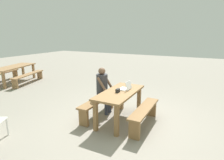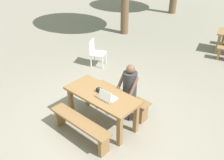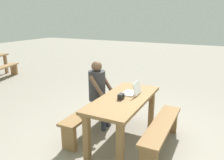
{
  "view_description": "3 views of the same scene",
  "coord_description": "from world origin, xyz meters",
  "px_view_note": "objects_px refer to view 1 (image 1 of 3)",
  "views": [
    {
      "loc": [
        -4.04,
        -1.85,
        2.18
      ],
      "look_at": [
        0.07,
        0.25,
        1.03
      ],
      "focal_mm": 30.05,
      "sensor_mm": 36.0,
      "label": 1
    },
    {
      "loc": [
        3.04,
        -3.11,
        3.71
      ],
      "look_at": [
        0.07,
        0.25,
        1.03
      ],
      "focal_mm": 40.14,
      "sensor_mm": 36.0,
      "label": 2
    },
    {
      "loc": [
        -3.12,
        -1.34,
        2.04
      ],
      "look_at": [
        0.07,
        0.25,
        1.03
      ],
      "focal_mm": 35.48,
      "sensor_mm": 36.0,
      "label": 3
    }
  ],
  "objects_px": {
    "picnic_table_front": "(120,97)",
    "person_seated": "(103,87)",
    "picnic_table_mid": "(14,69)",
    "laptop": "(126,87)",
    "small_pouch": "(118,91)"
  },
  "relations": [
    {
      "from": "picnic_table_front",
      "to": "person_seated",
      "type": "relative_size",
      "value": 1.28
    },
    {
      "from": "picnic_table_mid",
      "to": "laptop",
      "type": "bearing_deg",
      "value": -116.02
    },
    {
      "from": "laptop",
      "to": "person_seated",
      "type": "height_order",
      "value": "person_seated"
    },
    {
      "from": "person_seated",
      "to": "picnic_table_mid",
      "type": "height_order",
      "value": "person_seated"
    },
    {
      "from": "laptop",
      "to": "picnic_table_front",
      "type": "bearing_deg",
      "value": -16.8
    },
    {
      "from": "picnic_table_front",
      "to": "small_pouch",
      "type": "relative_size",
      "value": 13.03
    },
    {
      "from": "laptop",
      "to": "picnic_table_mid",
      "type": "distance_m",
      "value": 6.04
    },
    {
      "from": "picnic_table_mid",
      "to": "small_pouch",
      "type": "bearing_deg",
      "value": -119.01
    },
    {
      "from": "person_seated",
      "to": "picnic_table_mid",
      "type": "bearing_deg",
      "value": 78.27
    },
    {
      "from": "picnic_table_front",
      "to": "person_seated",
      "type": "xyz_separation_m",
      "value": [
        0.24,
        0.61,
        0.11
      ]
    },
    {
      "from": "laptop",
      "to": "picnic_table_mid",
      "type": "relative_size",
      "value": 0.14
    },
    {
      "from": "laptop",
      "to": "picnic_table_mid",
      "type": "bearing_deg",
      "value": -101.85
    },
    {
      "from": "picnic_table_front",
      "to": "picnic_table_mid",
      "type": "relative_size",
      "value": 0.71
    },
    {
      "from": "small_pouch",
      "to": "picnic_table_mid",
      "type": "relative_size",
      "value": 0.05
    },
    {
      "from": "picnic_table_front",
      "to": "small_pouch",
      "type": "height_order",
      "value": "small_pouch"
    }
  ]
}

